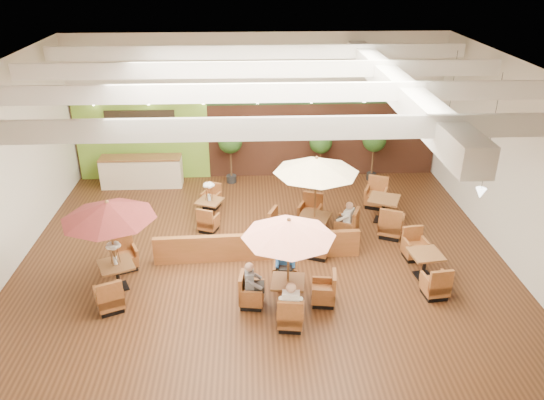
{
  "coord_description": "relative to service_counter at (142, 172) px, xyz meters",
  "views": [
    {
      "loc": [
        -0.35,
        -13.54,
        8.24
      ],
      "look_at": [
        0.3,
        0.5,
        1.5
      ],
      "focal_mm": 35.0,
      "sensor_mm": 36.0,
      "label": 1
    }
  ],
  "objects": [
    {
      "name": "topiary_1",
      "position": [
        6.76,
        0.2,
        0.91
      ],
      "size": [
        0.86,
        0.86,
        2.0
      ],
      "color": "black",
      "rests_on": "ground"
    },
    {
      "name": "diner_1",
      "position": [
        4.96,
        -6.73,
        0.16
      ],
      "size": [
        0.39,
        0.32,
        0.77
      ],
      "rotation": [
        0.0,
        0.0,
        3.06
      ],
      "color": "#275EAC",
      "rests_on": "ground"
    },
    {
      "name": "topiary_2",
      "position": [
        8.8,
        0.2,
        0.95
      ],
      "size": [
        0.89,
        0.89,
        2.06
      ],
      "color": "black",
      "rests_on": "ground"
    },
    {
      "name": "diner_0",
      "position": [
        4.96,
        -8.55,
        0.19
      ],
      "size": [
        0.43,
        0.36,
        0.84
      ],
      "rotation": [
        0.0,
        0.0,
        -0.1
      ],
      "color": "white",
      "rests_on": "ground"
    },
    {
      "name": "table_4",
      "position": [
        8.8,
        -6.53,
        -0.23
      ],
      "size": [
        0.93,
        2.53,
        0.93
      ],
      "rotation": [
        0.0,
        0.0,
        0.12
      ],
      "color": "brown",
      "rests_on": "ground"
    },
    {
      "name": "table_2",
      "position": [
        6.01,
        -4.34,
        1.29
      ],
      "size": [
        2.89,
        2.89,
        2.76
      ],
      "rotation": [
        0.0,
        0.0,
        -0.39
      ],
      "color": "brown",
      "rests_on": "ground"
    },
    {
      "name": "topiary_0",
      "position": [
        3.35,
        0.2,
        0.99
      ],
      "size": [
        0.91,
        0.91,
        2.12
      ],
      "color": "black",
      "rests_on": "ground"
    },
    {
      "name": "booth_divider",
      "position": [
        4.25,
        -5.44,
        -0.17
      ],
      "size": [
        5.95,
        0.4,
        0.82
      ],
      "primitive_type": "cube",
      "rotation": [
        0.0,
        0.0,
        0.04
      ],
      "color": "brown",
      "rests_on": "ground"
    },
    {
      "name": "room",
      "position": [
        4.65,
        -3.88,
        3.05
      ],
      "size": [
        14.04,
        14.0,
        5.52
      ],
      "color": "#381E0F",
      "rests_on": "ground"
    },
    {
      "name": "diner_2",
      "position": [
        4.05,
        -7.64,
        0.18
      ],
      "size": [
        0.31,
        0.39,
        0.8
      ],
      "rotation": [
        0.0,
        0.0,
        4.72
      ],
      "color": "slate",
      "rests_on": "ground"
    },
    {
      "name": "table_1",
      "position": [
        4.96,
        -7.64,
        1.12
      ],
      "size": [
        2.48,
        2.48,
        2.49
      ],
      "rotation": [
        0.0,
        0.0,
        -0.14
      ],
      "color": "brown",
      "rests_on": "ground"
    },
    {
      "name": "diner_4",
      "position": [
        7.02,
        -4.34,
        0.18
      ],
      "size": [
        0.44,
        0.45,
        0.8
      ],
      "rotation": [
        0.0,
        0.0,
        1.05
      ],
      "color": "white",
      "rests_on": "ground"
    },
    {
      "name": "table_0",
      "position": [
        0.51,
        -6.71,
        1.39
      ],
      "size": [
        2.4,
        2.72,
        2.6
      ],
      "rotation": [
        0.0,
        0.0,
        0.42
      ],
      "color": "brown",
      "rests_on": "ground"
    },
    {
      "name": "diner_3",
      "position": [
        6.01,
        -5.35,
        0.14
      ],
      "size": [
        0.4,
        0.38,
        0.72
      ],
      "rotation": [
        0.0,
        0.0,
        -0.45
      ],
      "color": "#275EAC",
      "rests_on": "ground"
    },
    {
      "name": "service_counter",
      "position": [
        0.0,
        0.0,
        0.0
      ],
      "size": [
        3.0,
        0.75,
        1.18
      ],
      "color": "beige",
      "rests_on": "ground"
    },
    {
      "name": "table_5",
      "position": [
        8.43,
        -3.23,
        -0.18
      ],
      "size": [
        1.24,
        3.01,
        1.05
      ],
      "rotation": [
        0.0,
        0.0,
        -0.4
      ],
      "color": "brown",
      "rests_on": "ground"
    },
    {
      "name": "table_3",
      "position": [
        2.71,
        -2.81,
        -0.09
      ],
      "size": [
        0.99,
        2.43,
        1.45
      ],
      "rotation": [
        0.0,
        0.0,
        -0.38
      ],
      "color": "brown",
      "rests_on": "ground"
    }
  ]
}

